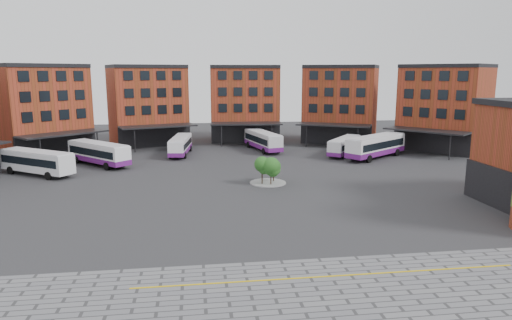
{
  "coord_description": "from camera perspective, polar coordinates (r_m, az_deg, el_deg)",
  "views": [
    {
      "loc": [
        -6.72,
        -41.26,
        13.35
      ],
      "look_at": [
        -0.21,
        6.49,
        4.0
      ],
      "focal_mm": 32.0,
      "sensor_mm": 36.0,
      "label": 1
    }
  ],
  "objects": [
    {
      "name": "bus_b",
      "position": [
        69.75,
        -19.08,
        0.83
      ],
      "size": [
        10.14,
        10.28,
        3.31
      ],
      "rotation": [
        0.0,
        0.0,
        0.77
      ],
      "color": "white",
      "rests_on": "ground"
    },
    {
      "name": "main_building",
      "position": [
        79.77,
        -6.38,
        6.51
      ],
      "size": [
        94.14,
        42.48,
        14.6
      ],
      "color": "#983421",
      "rests_on": "ground"
    },
    {
      "name": "tree_island",
      "position": [
        54.7,
        1.69,
        -1.0
      ],
      "size": [
        4.4,
        4.4,
        3.44
      ],
      "color": "gray",
      "rests_on": "ground"
    },
    {
      "name": "yellow_line",
      "position": [
        31.57,
        9.32,
        -14.13
      ],
      "size": [
        26.0,
        0.15,
        0.02
      ],
      "primitive_type": "cube",
      "color": "gold",
      "rests_on": "paving_zone"
    },
    {
      "name": "bus_a",
      "position": [
        66.13,
        -25.75,
        -0.08
      ],
      "size": [
        10.86,
        8.66,
        3.23
      ],
      "rotation": [
        0.0,
        0.0,
        0.96
      ],
      "color": "white",
      "rests_on": "ground"
    },
    {
      "name": "bus_d",
      "position": [
        78.51,
        0.85,
        2.48
      ],
      "size": [
        5.22,
        11.74,
        3.22
      ],
      "rotation": [
        0.0,
        0.0,
        0.23
      ],
      "color": "silver",
      "rests_on": "ground"
    },
    {
      "name": "bus_e",
      "position": [
        75.47,
        10.99,
        1.77
      ],
      "size": [
        7.91,
        9.42,
        2.83
      ],
      "rotation": [
        0.0,
        0.0,
        -0.65
      ],
      "color": "silver",
      "rests_on": "ground"
    },
    {
      "name": "ground",
      "position": [
        43.88,
        1.43,
        -6.73
      ],
      "size": [
        160.0,
        160.0,
        0.0
      ],
      "primitive_type": "plane",
      "color": "#28282B",
      "rests_on": "ground"
    },
    {
      "name": "bus_f",
      "position": [
        73.87,
        14.77,
        1.72
      ],
      "size": [
        11.95,
        9.77,
        3.57
      ],
      "rotation": [
        0.0,
        0.0,
        -0.94
      ],
      "color": "white",
      "rests_on": "ground"
    },
    {
      "name": "bus_c",
      "position": [
        75.26,
        -9.42,
        1.85
      ],
      "size": [
        3.67,
        10.74,
        2.97
      ],
      "rotation": [
        0.0,
        0.0,
        -0.12
      ],
      "color": "white",
      "rests_on": "ground"
    }
  ]
}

